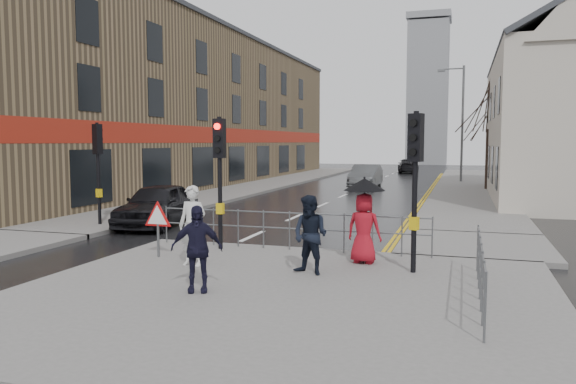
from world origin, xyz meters
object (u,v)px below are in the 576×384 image
Objects in this scene: pedestrian_b at (310,235)px; car_parked at (157,205)px; car_mid at (366,176)px; pedestrian_a at (192,226)px; pedestrian_with_umbrella at (364,216)px; pedestrian_d at (197,249)px.

car_parked is at bearing 158.69° from pedestrian_b.
pedestrian_b is 0.37× the size of car_mid.
car_mid is at bearing 93.37° from pedestrian_a.
pedestrian_with_umbrella is 4.21m from pedestrian_d.
car_parked is 0.97× the size of car_mid.
pedestrian_with_umbrella is 0.43× the size of car_mid.
pedestrian_with_umbrella is at bearing 31.97° from pedestrian_d.
pedestrian_with_umbrella reaches higher than pedestrian_b.
pedestrian_b reaches higher than pedestrian_d.
pedestrian_a reaches higher than car_mid.
pedestrian_with_umbrella is 0.45× the size of car_parked.
pedestrian_b reaches higher than car_mid.
pedestrian_d is at bearing -126.86° from pedestrian_with_umbrella.
pedestrian_d is at bearing -111.80° from pedestrian_b.
car_parked is (-5.40, 7.77, -0.20)m from pedestrian_d.
pedestrian_a is 1.12× the size of pedestrian_d.
car_parked is (-7.04, 5.81, -0.23)m from pedestrian_b.
pedestrian_b is at bearing -121.98° from pedestrian_with_umbrella.
pedestrian_a is at bearing -89.78° from car_mid.
car_mid is at bearing 99.45° from pedestrian_with_umbrella.
car_mid is (-0.14, 23.92, -0.30)m from pedestrian_a.
pedestrian_b is 2.55m from pedestrian_d.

